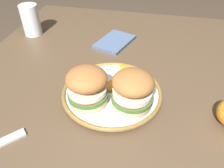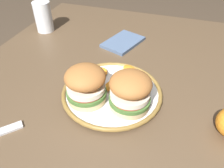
% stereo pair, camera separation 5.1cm
% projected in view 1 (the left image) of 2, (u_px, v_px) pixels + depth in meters
% --- Properties ---
extents(dining_table, '(1.12, 0.95, 0.76)m').
position_uv_depth(dining_table, '(110.00, 105.00, 0.75)').
color(dining_table, brown).
rests_on(dining_table, ground).
extents(dinner_plate, '(0.29, 0.29, 0.02)m').
position_uv_depth(dinner_plate, '(112.00, 92.00, 0.63)').
color(dinner_plate, white).
rests_on(dinner_plate, dining_table).
extents(sandwich_half_left, '(0.11, 0.11, 0.10)m').
position_uv_depth(sandwich_half_left, '(133.00, 90.00, 0.55)').
color(sandwich_half_left, beige).
rests_on(sandwich_half_left, dinner_plate).
extents(sandwich_half_right, '(0.12, 0.12, 0.10)m').
position_uv_depth(sandwich_half_right, '(87.00, 86.00, 0.56)').
color(sandwich_half_right, beige).
rests_on(sandwich_half_right, dinner_plate).
extents(orange_peel_curled, '(0.07, 0.07, 0.01)m').
position_uv_depth(orange_peel_curled, '(97.00, 73.00, 0.68)').
color(orange_peel_curled, orange).
rests_on(orange_peel_curled, dinner_plate).
extents(orange_peel_strip_long, '(0.06, 0.07, 0.01)m').
position_uv_depth(orange_peel_strip_long, '(127.00, 69.00, 0.70)').
color(orange_peel_strip_long, orange).
rests_on(orange_peel_strip_long, dinner_plate).
extents(orange_peel_strip_short, '(0.07, 0.06, 0.01)m').
position_uv_depth(orange_peel_strip_short, '(112.00, 85.00, 0.64)').
color(orange_peel_strip_short, orange).
rests_on(orange_peel_strip_short, dinner_plate).
extents(orange_peel_small_curl, '(0.07, 0.07, 0.01)m').
position_uv_depth(orange_peel_small_curl, '(128.00, 78.00, 0.66)').
color(orange_peel_small_curl, orange).
rests_on(orange_peel_small_curl, dinner_plate).
extents(drinking_glass, '(0.07, 0.07, 0.12)m').
position_uv_depth(drinking_glass, '(31.00, 21.00, 0.89)').
color(drinking_glass, white).
rests_on(drinking_glass, dining_table).
extents(folded_napkin, '(0.19, 0.15, 0.01)m').
position_uv_depth(folded_napkin, '(115.00, 42.00, 0.86)').
color(folded_napkin, slate).
rests_on(folded_napkin, dining_table).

